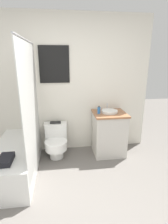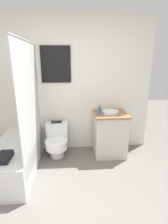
% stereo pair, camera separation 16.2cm
% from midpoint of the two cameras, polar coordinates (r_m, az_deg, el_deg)
% --- Properties ---
extents(wall_back, '(3.20, 0.07, 2.50)m').
position_cam_midpoint_polar(wall_back, '(3.27, -8.06, 8.44)').
color(wall_back, silver).
rests_on(wall_back, ground_plane).
extents(shower_area, '(0.62, 1.42, 1.98)m').
position_cam_midpoint_polar(shower_area, '(2.99, -22.57, -13.29)').
color(shower_area, white).
rests_on(shower_area, ground_plane).
extents(toilet, '(0.41, 0.53, 0.60)m').
position_cam_midpoint_polar(toilet, '(3.28, -10.52, -9.27)').
color(toilet, white).
rests_on(toilet, ground_plane).
extents(vanity, '(0.59, 0.55, 0.80)m').
position_cam_midpoint_polar(vanity, '(3.31, 6.72, -6.90)').
color(vanity, beige).
rests_on(vanity, ground_plane).
extents(sink, '(0.30, 0.33, 0.13)m').
position_cam_midpoint_polar(sink, '(3.18, 6.88, 0.21)').
color(sink, white).
rests_on(sink, vanity).
extents(soap_bottle, '(0.05, 0.05, 0.14)m').
position_cam_midpoint_polar(soap_bottle, '(3.09, 3.40, 0.55)').
color(soap_bottle, '#2D6BB2').
rests_on(soap_bottle, vanity).
extents(book_on_tank, '(0.20, 0.10, 0.02)m').
position_cam_midpoint_polar(book_on_tank, '(3.28, -10.71, -3.38)').
color(book_on_tank, black).
rests_on(book_on_tank, toilet).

